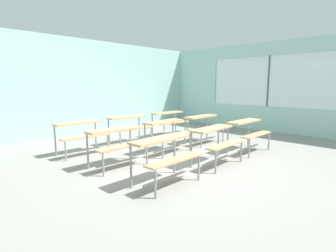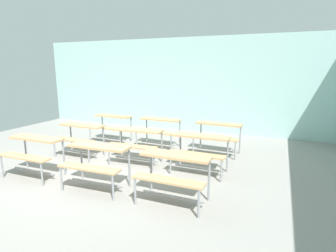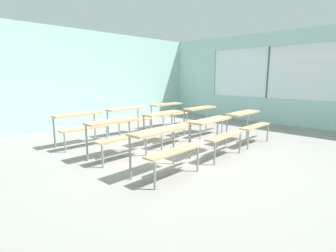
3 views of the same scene
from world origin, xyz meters
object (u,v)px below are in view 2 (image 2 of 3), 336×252
at_px(desk_bench_r0c1, 96,157).
at_px(desk_bench_r1c1, 136,138).
at_px(desk_bench_r2c2, 217,131).
at_px(desk_bench_r1c0, 79,133).
at_px(desk_bench_r0c2, 173,168).
at_px(desk_bench_r2c0, 111,122).
at_px(desk_bench_r0c0, 33,148).
at_px(desk_bench_r2c1, 158,126).
at_px(desk_bench_r1c2, 200,145).

distance_m(desk_bench_r0c1, desk_bench_r1c1, 1.38).
distance_m(desk_bench_r0c1, desk_bench_r2c2, 3.10).
bearing_deg(desk_bench_r1c0, desk_bench_r0c2, -22.73).
bearing_deg(desk_bench_r0c1, desk_bench_r1c0, 135.81).
bearing_deg(desk_bench_r1c0, desk_bench_r2c0, 92.97).
bearing_deg(desk_bench_r0c1, desk_bench_r2c0, 117.03).
height_order(desk_bench_r0c0, desk_bench_r1c1, same).
xyz_separation_m(desk_bench_r0c2, desk_bench_r1c0, (-2.86, 1.27, 0.00)).
relative_size(desk_bench_r2c1, desk_bench_r2c2, 1.00).
xyz_separation_m(desk_bench_r1c1, desk_bench_r2c0, (-1.51, 1.29, 0.00)).
distance_m(desk_bench_r0c0, desk_bench_r0c1, 1.46).
relative_size(desk_bench_r1c1, desk_bench_r2c2, 1.00).
distance_m(desk_bench_r1c0, desk_bench_r2c0, 1.36).
relative_size(desk_bench_r0c0, desk_bench_r0c1, 0.98).
bearing_deg(desk_bench_r2c0, desk_bench_r0c0, -86.95).
height_order(desk_bench_r1c0, desk_bench_r1c1, same).
relative_size(desk_bench_r0c2, desk_bench_r1c2, 1.00).
bearing_deg(desk_bench_r1c1, desk_bench_r1c2, -3.28).
bearing_deg(desk_bench_r1c2, desk_bench_r1c0, -178.19).
relative_size(desk_bench_r0c1, desk_bench_r1c2, 1.02).
height_order(desk_bench_r1c0, desk_bench_r2c0, same).
xyz_separation_m(desk_bench_r0c1, desk_bench_r1c0, (-1.46, 1.31, 0.00)).
bearing_deg(desk_bench_r2c1, desk_bench_r1c2, -39.04).
distance_m(desk_bench_r1c1, desk_bench_r1c2, 1.43).
height_order(desk_bench_r0c2, desk_bench_r2c0, same).
height_order(desk_bench_r0c1, desk_bench_r0c2, same).
bearing_deg(desk_bench_r0c1, desk_bench_r1c1, 87.19).
relative_size(desk_bench_r0c1, desk_bench_r1c0, 1.01).
xyz_separation_m(desk_bench_r0c1, desk_bench_r0c2, (1.40, 0.03, 0.00)).
distance_m(desk_bench_r0c2, desk_bench_r1c2, 1.33).
xyz_separation_m(desk_bench_r1c1, desk_bench_r2c2, (1.48, 1.34, 0.00)).
xyz_separation_m(desk_bench_r0c1, desk_bench_r1c2, (1.44, 1.37, 0.00)).
bearing_deg(desk_bench_r2c0, desk_bench_r1c0, -86.22).
height_order(desk_bench_r1c2, desk_bench_r2c1, same).
bearing_deg(desk_bench_r1c1, desk_bench_r0c1, -93.42).
bearing_deg(desk_bench_r2c2, desk_bench_r1c2, -89.24).
bearing_deg(desk_bench_r2c2, desk_bench_r2c0, -176.17).
distance_m(desk_bench_r1c0, desk_bench_r1c2, 2.90).
xyz_separation_m(desk_bench_r0c0, desk_bench_r2c0, (-0.05, 2.67, 0.00)).
distance_m(desk_bench_r1c2, desk_bench_r2c1, 2.02).
bearing_deg(desk_bench_r2c0, desk_bench_r2c1, 4.10).
relative_size(desk_bench_r0c0, desk_bench_r2c0, 0.99).
relative_size(desk_bench_r1c1, desk_bench_r1c2, 1.02).
relative_size(desk_bench_r1c2, desk_bench_r2c0, 0.99).
distance_m(desk_bench_r0c1, desk_bench_r2c0, 3.06).
bearing_deg(desk_bench_r0c1, desk_bench_r1c2, 41.18).
height_order(desk_bench_r0c0, desk_bench_r1c0, same).
distance_m(desk_bench_r1c1, desk_bench_r2c2, 2.00).
relative_size(desk_bench_r0c0, desk_bench_r1c0, 0.99).
height_order(desk_bench_r0c2, desk_bench_r1c0, same).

